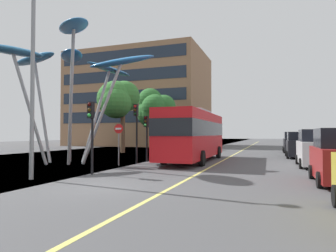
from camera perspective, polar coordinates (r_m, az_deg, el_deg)
The scene contains 15 objects.
ground at distance 11.95m, azimuth -15.29°, elevation -11.21°, with size 120.00×240.00×0.10m.
red_bus at distance 21.63m, azimuth 4.96°, elevation -1.37°, with size 2.88×11.01×3.73m.
leaf_sculpture at distance 21.73m, azimuth -17.63°, elevation 11.57°, with size 11.09×10.00×8.71m.
traffic_light_kerb_near at distance 14.92m, azimuth -14.53°, elevation 0.80°, with size 0.28×0.42×3.54m.
traffic_light_kerb_far at distance 20.22m, azimuth -6.13°, elevation 1.02°, with size 0.28×0.42×3.98m.
traffic_light_island_mid at distance 21.18m, azimuth -4.19°, elevation -0.46°, with size 0.28×0.42×3.26m.
traffic_light_opposite at distance 24.51m, azimuth -0.77°, elevation -0.05°, with size 0.28×0.42×3.61m.
car_parked_far at distance 19.93m, azimuth 26.39°, elevation -4.02°, with size 1.98×4.43×2.24m.
car_side_street at distance 27.06m, azimuth 23.66°, elevation -3.46°, with size 1.90×4.42×2.14m.
car_far_side at distance 34.27m, azimuth 22.90°, elevation -3.00°, with size 2.05×4.45×2.20m.
street_lamp at distance 14.50m, azimuth -23.81°, elevation 12.68°, with size 1.34×0.44×8.87m.
tree_pavement_near at distance 32.60m, azimuth -9.55°, elevation 5.03°, with size 4.39×4.77×7.82m.
tree_pavement_far at distance 38.83m, azimuth -2.62°, elevation 3.23°, with size 5.18×4.47×8.05m.
no_entry_sign at distance 18.95m, azimuth -9.44°, elevation -2.24°, with size 0.60×0.12×2.61m.
backdrop_building at distance 53.40m, azimuth -5.29°, elevation 4.90°, with size 22.62×14.95×15.95m.
Camera 1 is at (6.05, -9.69, 1.96)m, focal length 31.74 mm.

